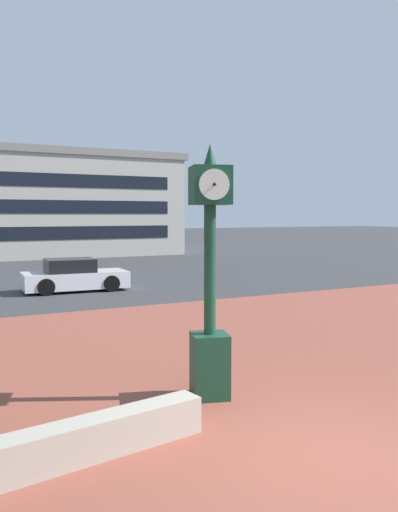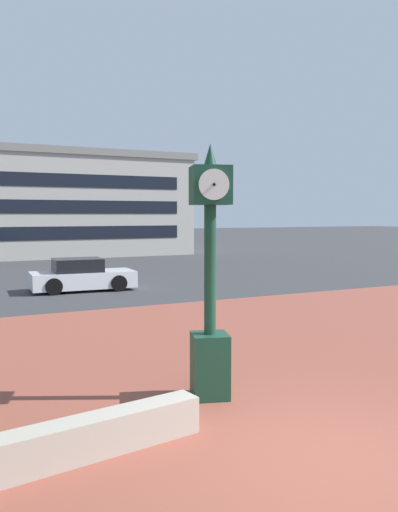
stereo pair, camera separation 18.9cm
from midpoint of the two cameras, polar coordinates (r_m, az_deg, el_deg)
The scene contains 5 objects.
ground_plane at distance 7.17m, azimuth 14.48°, elevation -20.39°, with size 200.00×200.00×0.00m, color #38383A.
plaza_brick_paving at distance 9.98m, azimuth 0.47°, elevation -12.97°, with size 44.00×15.21×0.01m, color brown.
planter_wall at distance 6.97m, azimuth -11.55°, elevation -18.84°, with size 3.20×0.40×0.50m, color #ADA393.
street_clock at distance 8.54m, azimuth 1.84°, elevation -3.53°, with size 0.77×0.79×4.13m.
car_street_far at distance 21.31m, azimuth -12.35°, elevation -2.16°, with size 4.09×1.98×1.28m.
Camera 2 is at (-4.22, -4.93, 3.00)m, focal length 36.90 mm.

